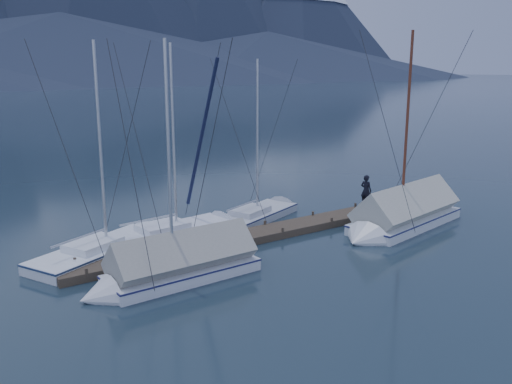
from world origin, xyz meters
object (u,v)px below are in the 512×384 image
Objects in this scene: sailboat_open_right at (262,214)px; sailboat_covered_near at (399,218)px; sailboat_open_left at (116,246)px; person at (366,191)px; sailboat_covered_far at (170,270)px; sailboat_open_mid at (186,231)px.

sailboat_covered_near is (4.26, -5.52, 0.36)m from sailboat_open_right.
sailboat_open_left is 5.57× the size of person.
person is (0.82, 3.05, 0.68)m from sailboat_covered_near.
sailboat_open_left is 1.01× the size of sailboat_covered_far.
sailboat_open_right is at bearing 5.28° from sailboat_open_left.
sailboat_open_right is (4.76, 0.50, -0.01)m from sailboat_open_mid.
sailboat_open_right is 9.54m from sailboat_covered_far.
sailboat_open_left is 1.08× the size of sailboat_open_right.
sailboat_covered_near is 1.09× the size of sailboat_covered_far.
person is (12.99, 2.84, 0.74)m from sailboat_covered_far.
sailboat_open_mid is at bearing 150.89° from sailboat_covered_near.
person is at bearing 74.97° from sailboat_covered_near.
sailboat_open_mid reaches higher than sailboat_open_right.
sailboat_open_mid is 1.08× the size of sailboat_open_right.
sailboat_covered_far is at bearing -146.10° from sailboat_open_right.
sailboat_open_right is 5.16× the size of person.
sailboat_open_mid is 10.33m from sailboat_covered_near.
sailboat_open_right is at bearing 6.01° from sailboat_open_mid.
person is (13.34, -1.71, 1.03)m from sailboat_open_left.
sailboat_open_right is at bearing 49.67° from person.
sailboat_covered_far is (-7.91, -5.32, 0.31)m from sailboat_open_right.
sailboat_open_left is 8.30m from sailboat_open_right.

